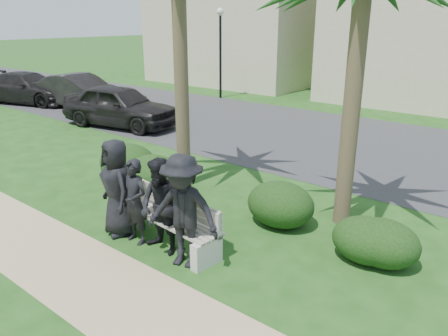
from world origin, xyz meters
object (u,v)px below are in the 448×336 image
at_px(man_a, 117,188).
at_px(car_a, 120,106).
at_px(street_lamp, 220,37).
at_px(man_d, 183,212).
at_px(man_b, 135,202).
at_px(car_c, 29,88).
at_px(park_bench, 163,221).
at_px(man_c, 161,207).
at_px(car_b, 80,91).

height_order(man_a, car_a, man_a).
xyz_separation_m(street_lamp, man_d, (9.58, -12.57, -2.00)).
xyz_separation_m(man_b, car_c, (-14.47, 5.74, -0.06)).
distance_m(park_bench, car_c, 15.79).
bearing_deg(man_d, car_a, 130.88).
bearing_deg(car_a, man_b, -137.92).
bearing_deg(man_b, street_lamp, 123.54).
distance_m(street_lamp, car_c, 9.40).
bearing_deg(man_c, park_bench, 137.70).
height_order(car_b, car_c, car_b).
xyz_separation_m(man_a, car_a, (-6.83, 5.43, -0.14)).
bearing_deg(man_a, car_c, 175.83).
xyz_separation_m(street_lamp, park_bench, (8.75, -12.23, -2.55)).
distance_m(man_a, man_b, 0.53).
relative_size(park_bench, man_a, 1.40).
xyz_separation_m(park_bench, car_b, (-11.89, 6.25, 0.35)).
relative_size(man_a, man_d, 0.96).
height_order(man_c, car_b, man_c).
height_order(man_b, man_c, man_c).
height_order(man_d, car_c, man_d).
bearing_deg(car_c, car_b, -92.29).
height_order(park_bench, man_c, man_c).
distance_m(park_bench, man_c, 0.58).
distance_m(park_bench, man_a, 1.05).
xyz_separation_m(street_lamp, car_b, (-3.14, -5.98, -2.20)).
bearing_deg(car_c, car_a, -110.34).
bearing_deg(car_a, street_lamp, -2.86).
distance_m(park_bench, car_a, 9.27).
relative_size(man_a, car_a, 0.40).
bearing_deg(man_c, street_lamp, 129.04).
xyz_separation_m(street_lamp, car_a, (1.05, -7.09, -2.18)).
bearing_deg(man_a, street_lamp, 140.26).
distance_m(man_c, car_b, 13.79).
relative_size(street_lamp, man_b, 2.78).
distance_m(man_b, man_d, 1.21).
bearing_deg(man_d, street_lamp, 110.91).
relative_size(park_bench, car_b, 0.56).
height_order(man_c, car_a, man_c).
bearing_deg(park_bench, man_a, -156.22).
bearing_deg(car_c, park_bench, -128.19).
height_order(man_d, car_b, man_d).
bearing_deg(car_c, man_a, -130.37).
relative_size(car_a, car_c, 0.92).
bearing_deg(street_lamp, car_a, -81.59).
xyz_separation_m(street_lamp, man_b, (8.39, -12.55, -2.17)).
relative_size(street_lamp, park_bench, 1.69).
relative_size(man_b, man_c, 0.93).
bearing_deg(man_a, car_b, 167.37).
relative_size(man_b, man_d, 0.82).
bearing_deg(street_lamp, man_d, -52.68).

